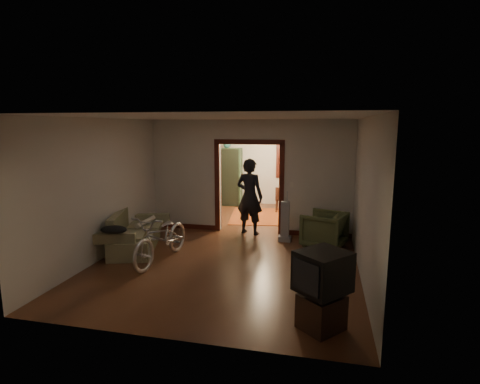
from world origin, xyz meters
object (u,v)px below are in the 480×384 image
(locker, at_px, (227,177))
(armchair, at_px, (324,230))
(desk, at_px, (299,196))
(bicycle, at_px, (162,237))
(person, at_px, (250,197))
(sofa, at_px, (135,230))

(locker, bearing_deg, armchair, -52.77)
(armchair, xyz_separation_m, desk, (-0.82, 3.96, -0.00))
(bicycle, xyz_separation_m, armchair, (3.11, 1.60, -0.09))
(armchair, xyz_separation_m, locker, (-3.23, 3.92, 0.56))
(person, bearing_deg, sofa, 51.36)
(bicycle, relative_size, person, 0.99)
(armchair, bearing_deg, bicycle, -43.78)
(person, relative_size, desk, 1.75)
(bicycle, xyz_separation_m, desk, (2.28, 5.57, -0.09))
(bicycle, relative_size, desk, 1.75)
(bicycle, relative_size, armchair, 2.15)
(sofa, xyz_separation_m, bicycle, (0.89, -0.59, 0.07))
(locker, bearing_deg, desk, -1.18)
(armchair, bearing_deg, locker, -121.56)
(bicycle, xyz_separation_m, person, (1.30, 2.27, 0.45))
(sofa, relative_size, armchair, 2.09)
(person, distance_m, desk, 3.49)
(locker, height_order, desk, locker)
(bicycle, height_order, person, person)
(bicycle, distance_m, person, 2.65)
(armchair, bearing_deg, person, -91.22)
(bicycle, relative_size, locker, 0.97)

